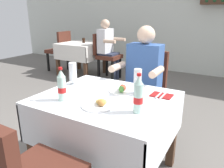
{
  "coord_description": "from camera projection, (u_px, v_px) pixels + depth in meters",
  "views": [
    {
      "loc": [
        0.89,
        -1.49,
        1.38
      ],
      "look_at": [
        0.02,
        0.02,
        0.81
      ],
      "focal_mm": 35.08,
      "sensor_mm": 36.0,
      "label": 1
    }
  ],
  "objects": [
    {
      "name": "background_chair_right",
      "position": [
        106.0,
        53.0,
        4.71
      ],
      "size": [
        0.5,
        0.44,
        0.97
      ],
      "color": "#4C2319",
      "rests_on": "ground"
    },
    {
      "name": "chair_far_diner_seat",
      "position": [
        144.0,
        88.0,
        2.52
      ],
      "size": [
        0.44,
        0.5,
        0.97
      ],
      "color": "#4C2319",
      "rests_on": "ground"
    },
    {
      "name": "main_dining_table",
      "position": [
        106.0,
        116.0,
        1.83
      ],
      "size": [
        1.06,
        0.9,
        0.73
      ],
      "color": "white",
      "rests_on": "ground"
    },
    {
      "name": "background_table_tumbler",
      "position": [
        84.0,
        40.0,
        4.96
      ],
      "size": [
        0.06,
        0.06,
        0.11
      ],
      "primitive_type": "cylinder",
      "color": "black",
      "rests_on": "background_dining_table"
    },
    {
      "name": "background_chair_left",
      "position": [
        60.0,
        49.0,
        5.33
      ],
      "size": [
        0.5,
        0.44,
        0.97
      ],
      "color": "#4C2319",
      "rests_on": "ground"
    },
    {
      "name": "napkin_cutlery_set",
      "position": [
        162.0,
        95.0,
        1.79
      ],
      "size": [
        0.17,
        0.19,
        0.01
      ],
      "color": "maroon",
      "rests_on": "main_dining_table"
    },
    {
      "name": "background_dining_table",
      "position": [
        81.0,
        51.0,
        5.02
      ],
      "size": [
        0.9,
        0.88,
        0.73
      ],
      "color": "white",
      "rests_on": "ground"
    },
    {
      "name": "cola_bottle_secondary",
      "position": [
        138.0,
        96.0,
        1.46
      ],
      "size": [
        0.06,
        0.06,
        0.28
      ],
      "color": "silver",
      "rests_on": "main_dining_table"
    },
    {
      "name": "beer_glass_middle",
      "position": [
        73.0,
        73.0,
        2.05
      ],
      "size": [
        0.07,
        0.07,
        0.21
      ],
      "color": "white",
      "rests_on": "main_dining_table"
    },
    {
      "name": "ground_plane",
      "position": [
        109.0,
        166.0,
        2.08
      ],
      "size": [
        11.0,
        11.0,
        0.0
      ],
      "primitive_type": "plane",
      "color": "#66605B"
    },
    {
      "name": "cola_bottle_primary",
      "position": [
        62.0,
        86.0,
        1.67
      ],
      "size": [
        0.07,
        0.07,
        0.26
      ],
      "color": "silver",
      "rests_on": "main_dining_table"
    },
    {
      "name": "beer_glass_left",
      "position": [
        138.0,
        81.0,
        1.78
      ],
      "size": [
        0.07,
        0.07,
        0.22
      ],
      "color": "white",
      "rests_on": "main_dining_table"
    },
    {
      "name": "back_wall",
      "position": [
        199.0,
        7.0,
        4.84
      ],
      "size": [
        11.0,
        0.12,
        3.02
      ],
      "primitive_type": "cube",
      "color": "silver",
      "rests_on": "ground"
    },
    {
      "name": "plate_far_diner",
      "position": [
        123.0,
        90.0,
        1.88
      ],
      "size": [
        0.24,
        0.24,
        0.06
      ],
      "color": "white",
      "rests_on": "main_dining_table"
    },
    {
      "name": "background_patron",
      "position": [
        108.0,
        46.0,
        4.63
      ],
      "size": [
        0.46,
        0.5,
        1.26
      ],
      "color": "#282D42",
      "rests_on": "ground"
    },
    {
      "name": "seated_diner_far",
      "position": [
        142.0,
        78.0,
        2.38
      ],
      "size": [
        0.5,
        0.46,
        1.26
      ],
      "color": "#282D42",
      "rests_on": "ground"
    },
    {
      "name": "plate_near_camera",
      "position": [
        99.0,
        104.0,
        1.59
      ],
      "size": [
        0.24,
        0.24,
        0.06
      ],
      "color": "white",
      "rests_on": "main_dining_table"
    }
  ]
}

